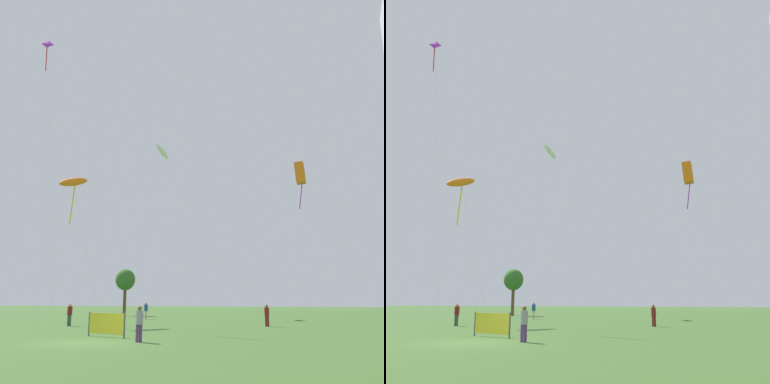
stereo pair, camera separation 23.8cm
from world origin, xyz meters
The scene contains 11 objects.
ground centered at (0.00, 0.00, 0.00)m, with size 280.00×280.00×0.00m, color #3D6028.
person_standing_0 centered at (2.10, 1.11, 0.90)m, with size 0.35×0.35×1.56m.
person_standing_1 centered at (-9.78, 23.78, 0.99)m, with size 0.38×0.38×1.71m.
person_standing_2 centered at (-9.17, 10.65, 0.94)m, with size 0.36×0.36×1.62m.
person_standing_4 centered at (4.70, 15.48, 0.89)m, with size 0.34×0.34×1.55m.
kite_flying_1 centered at (-16.73, 13.80, 27.04)m, with size 5.29×2.20×28.39m.
kite_flying_2 centered at (5.97, 29.02, 15.32)m, with size 7.06×7.13×16.60m.
kite_flying_3 centered at (-11.51, 12.98, 11.98)m, with size 2.87×3.61×12.94m.
kite_flying_4 centered at (-13.43, 34.17, 22.20)m, with size 1.38×10.56×23.20m.
park_tree_1 centered at (-17.72, 32.66, 4.46)m, with size 2.56×2.56×5.92m.
event_banner centered at (-0.89, 3.00, 0.66)m, with size 2.63×0.71×1.23m.
Camera 1 is at (11.92, -16.53, 1.76)m, focal length 39.81 mm.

